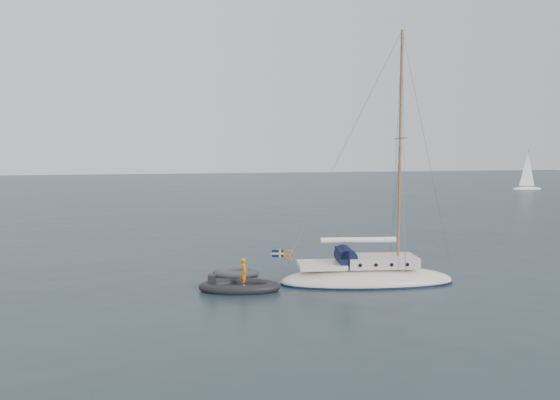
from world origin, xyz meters
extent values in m
plane|color=black|center=(0.00, 0.00, 0.00)|extent=(300.00, 300.00, 0.00)
ellipsoid|color=white|center=(3.45, -1.96, 0.15)|extent=(9.19, 2.86, 1.53)
cube|color=beige|center=(4.16, -1.96, 1.21)|extent=(3.68, 1.94, 0.56)
cube|color=white|center=(1.00, -1.96, 1.04)|extent=(2.45, 1.94, 0.26)
cylinder|color=black|center=(2.27, -1.96, 1.49)|extent=(0.98, 1.69, 0.98)
cube|color=black|center=(2.07, -1.96, 1.69)|extent=(0.46, 1.69, 0.41)
cylinder|color=#996743|center=(5.08, -1.96, 7.05)|extent=(0.15, 0.15, 12.26)
cylinder|color=#996743|center=(5.08, -1.96, 7.66)|extent=(0.05, 2.25, 0.05)
cylinder|color=#996743|center=(2.94, -1.96, 2.30)|extent=(4.29, 0.10, 0.10)
cylinder|color=white|center=(2.94, -1.96, 2.35)|extent=(3.99, 0.29, 0.29)
cylinder|color=gray|center=(-0.64, -1.96, 1.48)|extent=(0.04, 2.25, 0.04)
torus|color=#DE4D0C|center=(-0.69, -1.35, 1.48)|extent=(0.55, 0.10, 0.55)
cylinder|color=#996743|center=(-1.00, -1.96, 1.38)|extent=(0.03, 0.03, 0.92)
cube|color=#041061|center=(-1.30, -1.96, 1.69)|extent=(0.61, 0.02, 0.39)
cube|color=yellow|center=(-1.30, -1.96, 1.69)|extent=(0.63, 0.03, 0.09)
cube|color=yellow|center=(-1.19, -1.96, 1.69)|extent=(0.09, 0.03, 0.41)
cylinder|color=black|center=(2.83, -0.98, 1.21)|extent=(0.18, 0.06, 0.18)
cylinder|color=black|center=(2.83, -2.95, 1.21)|extent=(0.18, 0.06, 0.18)
cylinder|color=black|center=(3.65, -0.98, 1.21)|extent=(0.18, 0.06, 0.18)
cylinder|color=black|center=(3.65, -2.95, 1.21)|extent=(0.18, 0.06, 0.18)
cylinder|color=black|center=(4.47, -0.98, 1.21)|extent=(0.18, 0.06, 0.18)
cylinder|color=black|center=(4.47, -2.95, 1.21)|extent=(0.18, 0.06, 0.18)
cylinder|color=black|center=(5.29, -0.98, 1.21)|extent=(0.18, 0.06, 0.18)
cylinder|color=black|center=(5.29, -2.95, 1.21)|extent=(0.18, 0.06, 0.18)
cube|color=#444448|center=(-2.94, 1.65, 0.11)|extent=(1.61, 0.66, 0.09)
cube|color=black|center=(-3.35, -1.66, 0.15)|extent=(2.58, 1.07, 0.13)
cube|color=black|center=(-4.75, -1.66, 0.48)|extent=(0.38, 0.38, 0.64)
imported|color=orange|center=(-3.14, -1.66, 0.93)|extent=(0.40, 0.57, 1.48)
ellipsoid|color=white|center=(62.42, 57.55, 0.05)|extent=(5.81, 1.94, 0.97)
cylinder|color=gray|center=(62.42, 57.55, 3.88)|extent=(0.10, 0.10, 6.78)
cone|color=white|center=(62.37, 57.55, 3.88)|extent=(3.10, 3.10, 6.30)
camera|label=1|loc=(-8.43, -28.12, 6.95)|focal=35.00mm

